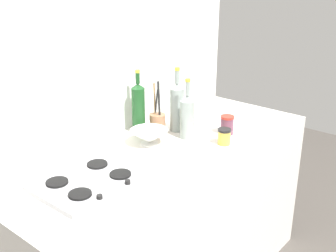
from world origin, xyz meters
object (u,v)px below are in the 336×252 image
Objects in this scene: wine_bottle_leftmost at (187,116)px; condiment_jar_rear at (224,136)px; wine_bottle_mid_right at (177,106)px; condiment_jar_front at (227,125)px; utensil_crock at (158,121)px; plate_stack at (199,119)px; mixing_bowl at (149,137)px; wine_bottle_mid_left at (138,107)px; cutting_board at (183,161)px; stovetop_hob at (90,181)px.

condiment_jar_rear is at bearing -74.68° from wine_bottle_leftmost.
wine_bottle_mid_right reaches higher than condiment_jar_front.
utensil_crock is 3.53× the size of condiment_jar_rear.
plate_stack is 1.08× the size of mixing_bowl.
wine_bottle_leftmost is 0.24m from condiment_jar_front.
wine_bottle_mid_left is 0.49m from condiment_jar_rear.
wine_bottle_mid_right reaches higher than cutting_board.
stovetop_hob is 4.20× the size of condiment_jar_front.
mixing_bowl is (0.48, 0.09, 0.03)m from stovetop_hob.
stovetop_hob is 0.68m from wine_bottle_leftmost.
plate_stack is 0.54m from cutting_board.
mixing_bowl is 0.18m from utensil_crock.
condiment_jar_rear is at bearing -152.94° from condiment_jar_front.
wine_bottle_mid_right is at bearing 65.74° from wine_bottle_leftmost.
utensil_crock is at bearing 58.12° from cutting_board.
wine_bottle_mid_right is (-0.17, 0.03, 0.11)m from plate_stack.
wine_bottle_mid_right is 1.58× the size of cutting_board.
cutting_board is (-0.26, -0.18, -0.12)m from wine_bottle_leftmost.
wine_bottle_mid_left is at bearing 137.85° from wine_bottle_mid_right.
wine_bottle_leftmost is at bearing -160.27° from plate_stack.
condiment_jar_rear is (0.25, -0.29, -0.00)m from mixing_bowl.
cutting_board is (-0.31, -0.29, -0.13)m from wine_bottle_mid_right.
mixing_bowl is 0.39m from condiment_jar_rear.
plate_stack is at bearing 19.73° from wine_bottle_leftmost.
wine_bottle_mid_left reaches higher than condiment_jar_rear.
wine_bottle_leftmost is 1.43× the size of cutting_board.
plate_stack is 2.04× the size of condiment_jar_front.
stovetop_hob is 0.90m from plate_stack.
wine_bottle_mid_right is at bearing 8.52° from stovetop_hob.
condiment_jar_rear is (0.06, -0.20, -0.08)m from wine_bottle_leftmost.
condiment_jar_rear reaches higher than stovetop_hob.
wine_bottle_leftmost reaches higher than mixing_bowl.
wine_bottle_mid_right reaches higher than wine_bottle_mid_left.
stovetop_hob is 1.22× the size of wine_bottle_mid_right.
plate_stack is at bearing -1.81° from mixing_bowl.
condiment_jar_front is (-0.04, -0.22, 0.03)m from plate_stack.
condiment_jar_rear is (0.16, -0.46, -0.10)m from wine_bottle_mid_left.
cutting_board is (-0.48, -0.26, -0.02)m from plate_stack.
cutting_board is (-0.44, -0.04, -0.04)m from condiment_jar_front.
wine_bottle_mid_left reaches higher than condiment_jar_front.
condiment_jar_rear is (-0.17, -0.28, 0.02)m from plate_stack.
stovetop_hob is 0.87m from condiment_jar_front.
stovetop_hob is at bearing -171.48° from wine_bottle_mid_right.
cutting_board is at bearing -109.04° from wine_bottle_mid_left.
wine_bottle_leftmost is at bearing 105.32° from condiment_jar_rear.
wine_bottle_mid_right is 0.29m from condiment_jar_front.
mixing_bowl is 0.28m from cutting_board.
plate_stack reaches higher than cutting_board.
plate_stack is 0.33m from condiment_jar_rear.
wine_bottle_mid_left is at bearing 60.76° from mixing_bowl.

